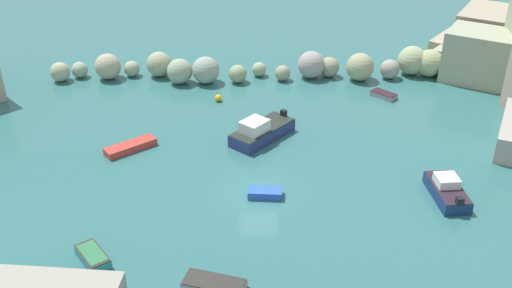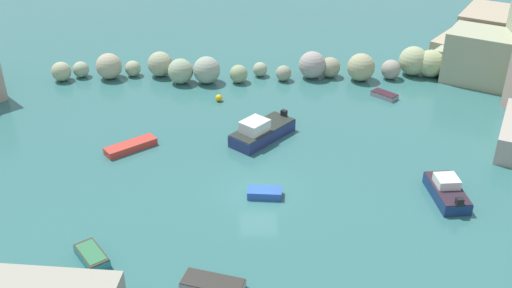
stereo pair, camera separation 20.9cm
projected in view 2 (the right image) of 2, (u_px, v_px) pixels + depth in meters
cove_water at (258, 194)px, 38.18m from camera, size 160.00×160.00×0.00m
rock_breakwater at (301, 66)px, 54.51m from camera, size 41.90×4.21×2.72m
channel_buoy at (219, 98)px, 50.42m from camera, size 0.61×0.61×0.61m
moored_boat_0 at (384, 95)px, 51.11m from camera, size 2.30×2.36×0.46m
moored_boat_1 at (261, 131)px, 44.32m from camera, size 5.26×5.42×1.85m
moored_boat_3 at (92, 256)px, 32.38m from camera, size 2.36×2.69×0.58m
moored_boat_4 at (447, 191)px, 37.54m from camera, size 1.96×4.14×1.41m
moored_boat_5 at (213, 285)px, 30.44m from camera, size 3.52×2.27×0.52m
moored_boat_6 at (131, 146)px, 43.14m from camera, size 3.79×3.19×0.53m
moored_boat_7 at (265, 193)px, 37.81m from camera, size 2.31×1.28×0.53m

